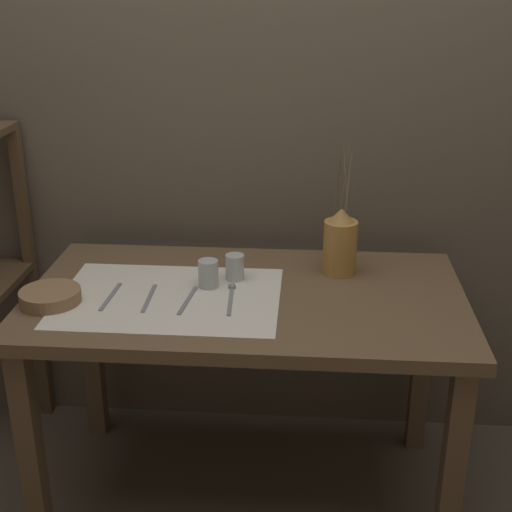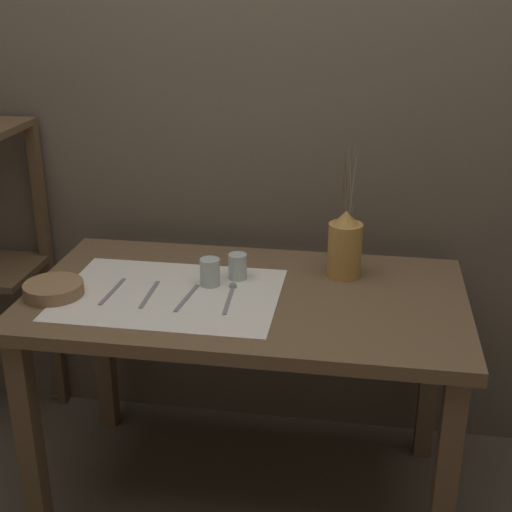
% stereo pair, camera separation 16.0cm
% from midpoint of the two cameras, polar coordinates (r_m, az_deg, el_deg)
% --- Properties ---
extents(ground_plane, '(12.00, 12.00, 0.00)m').
position_cam_midpoint_polar(ground_plane, '(2.53, 1.20, -18.30)').
color(ground_plane, brown).
extents(stone_wall_back, '(7.00, 0.06, 2.40)m').
position_cam_midpoint_polar(stone_wall_back, '(2.44, 3.02, 11.64)').
color(stone_wall_back, brown).
rests_on(stone_wall_back, ground_plane).
extents(wooden_table, '(1.31, 0.73, 0.74)m').
position_cam_midpoint_polar(wooden_table, '(2.17, 1.34, -5.30)').
color(wooden_table, brown).
rests_on(wooden_table, ground_plane).
extents(linen_cloth, '(0.65, 0.47, 0.00)m').
position_cam_midpoint_polar(linen_cloth, '(2.12, -4.78, -3.10)').
color(linen_cloth, silver).
rests_on(linen_cloth, wooden_table).
extents(pitcher_with_flowers, '(0.11, 0.11, 0.42)m').
position_cam_midpoint_polar(pitcher_with_flowers, '(2.24, 9.17, 0.79)').
color(pitcher_with_flowers, '#B7843D').
rests_on(pitcher_with_flowers, wooden_table).
extents(wooden_bowl, '(0.18, 0.18, 0.04)m').
position_cam_midpoint_polar(wooden_bowl, '(2.16, -13.87, -2.65)').
color(wooden_bowl, '#8E6B47').
rests_on(wooden_bowl, wooden_table).
extents(glass_tumbler_near, '(0.06, 0.06, 0.08)m').
position_cam_midpoint_polar(glass_tumbler_near, '(2.16, -1.59, -1.33)').
color(glass_tumbler_near, '#B7C1BC').
rests_on(glass_tumbler_near, wooden_table).
extents(glass_tumbler_far, '(0.06, 0.06, 0.08)m').
position_cam_midpoint_polar(glass_tumbler_far, '(2.20, 0.60, -0.87)').
color(glass_tumbler_far, '#B7C1BC').
rests_on(glass_tumbler_far, wooden_table).
extents(fork_outer, '(0.02, 0.19, 0.00)m').
position_cam_midpoint_polar(fork_outer, '(2.16, -9.34, -2.85)').
color(fork_outer, gray).
rests_on(fork_outer, wooden_table).
extents(knife_center, '(0.02, 0.19, 0.00)m').
position_cam_midpoint_polar(knife_center, '(2.12, -6.39, -3.10)').
color(knife_center, gray).
rests_on(knife_center, wooden_table).
extents(fork_inner, '(0.03, 0.19, 0.00)m').
position_cam_midpoint_polar(fork_inner, '(2.09, -3.38, -3.40)').
color(fork_inner, gray).
rests_on(fork_inner, wooden_table).
extents(spoon_outer, '(0.03, 0.20, 0.02)m').
position_cam_midpoint_polar(spoon_outer, '(2.12, 0.18, -2.89)').
color(spoon_outer, gray).
rests_on(spoon_outer, wooden_table).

